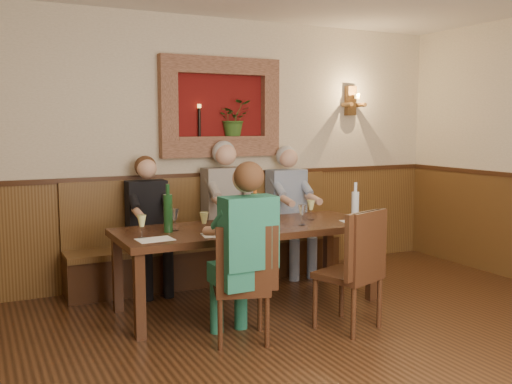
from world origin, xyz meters
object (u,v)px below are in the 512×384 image
at_px(wine_bottle_green_a, 255,209).
at_px(person_bench_right, 290,221).
at_px(dining_table, 249,234).
at_px(person_chair_front, 243,269).
at_px(chair_near_right, 349,294).
at_px(water_bottle, 355,206).
at_px(person_bench_mid, 228,224).
at_px(person_bench_left, 150,237).
at_px(spittoon_bucket, 236,215).
at_px(wine_bottle_green_b, 168,212).
at_px(chair_near_left, 241,307).
at_px(bench, 210,251).

bearing_deg(wine_bottle_green_a, person_bench_right, 45.81).
xyz_separation_m(dining_table, person_chair_front, (-0.42, -0.78, -0.10)).
relative_size(chair_near_right, water_bottle, 2.62).
bearing_deg(person_bench_mid, chair_near_right, -79.54).
xyz_separation_m(person_bench_left, spittoon_bucket, (0.49, -0.99, 0.33)).
distance_m(person_bench_right, wine_bottle_green_b, 1.88).
bearing_deg(person_bench_right, chair_near_left, -130.33).
relative_size(wine_bottle_green_b, water_bottle, 1.09).
bearing_deg(wine_bottle_green_b, water_bottle, -10.40).
xyz_separation_m(person_bench_right, spittoon_bucket, (-1.12, -0.99, 0.29)).
bearing_deg(wine_bottle_green_b, chair_near_right, -37.45).
bearing_deg(wine_bottle_green_a, spittoon_bucket, -164.59).
bearing_deg(person_bench_left, dining_table, -50.73).
height_order(person_bench_left, wine_bottle_green_b, person_bench_left).
bearing_deg(water_bottle, person_bench_left, 146.29).
bearing_deg(person_bench_left, chair_near_left, -80.77).
height_order(spittoon_bucket, water_bottle, water_bottle).
bearing_deg(person_bench_mid, person_chair_front, -109.92).
bearing_deg(bench, wine_bottle_green_a, -88.85).
bearing_deg(spittoon_bucket, person_bench_left, 116.44).
xyz_separation_m(chair_near_left, person_bench_mid, (0.59, 1.59, 0.35)).
relative_size(person_bench_mid, wine_bottle_green_b, 3.61).
distance_m(person_bench_left, spittoon_bucket, 1.15).
bearing_deg(person_bench_right, water_bottle, -86.80).
bearing_deg(person_bench_right, person_chair_front, -129.73).
distance_m(chair_near_left, wine_bottle_green_b, 1.08).
bearing_deg(spittoon_bucket, dining_table, 37.09).
height_order(dining_table, bench, bench).
bearing_deg(person_bench_mid, water_bottle, -53.53).
xyz_separation_m(bench, chair_near_left, (-0.43, -1.69, -0.06)).
xyz_separation_m(person_bench_mid, wine_bottle_green_a, (-0.14, -0.92, 0.29)).
height_order(dining_table, person_chair_front, person_chair_front).
height_order(person_bench_right, water_bottle, person_bench_right).
bearing_deg(chair_near_left, bench, 93.91).
xyz_separation_m(bench, person_bench_right, (0.92, -0.11, 0.27)).
bearing_deg(person_bench_mid, wine_bottle_green_b, -138.91).
height_order(person_bench_left, person_chair_front, person_chair_front).
bearing_deg(bench, wine_bottle_green_b, -129.65).
xyz_separation_m(dining_table, person_bench_right, (0.92, 0.84, -0.08)).
relative_size(person_bench_left, wine_bottle_green_b, 3.28).
bearing_deg(water_bottle, bench, 128.91).
bearing_deg(bench, person_chair_front, -103.78).
bearing_deg(bench, spittoon_bucket, -100.16).
xyz_separation_m(chair_near_left, water_bottle, (1.41, 0.48, 0.63)).
distance_m(bench, water_bottle, 1.67).
height_order(chair_near_right, person_bench_left, person_bench_left).
distance_m(spittoon_bucket, wine_bottle_green_a, 0.23).
relative_size(bench, person_bench_right, 2.09).
bearing_deg(dining_table, person_chair_front, -118.48).
relative_size(spittoon_bucket, wine_bottle_green_b, 0.66).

